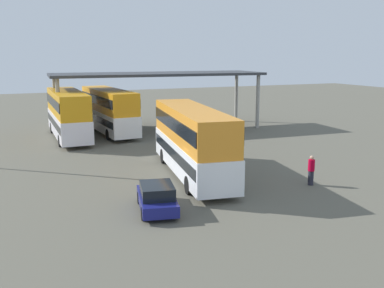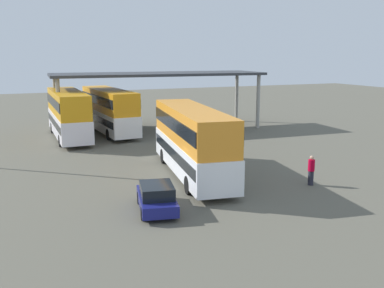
{
  "view_description": "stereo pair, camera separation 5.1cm",
  "coord_description": "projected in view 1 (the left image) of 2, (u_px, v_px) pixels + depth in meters",
  "views": [
    {
      "loc": [
        -9.98,
        -20.52,
        7.43
      ],
      "look_at": [
        0.63,
        3.77,
        2.0
      ],
      "focal_mm": 41.18,
      "sensor_mm": 36.0,
      "label": 1
    },
    {
      "loc": [
        -9.94,
        -20.54,
        7.43
      ],
      "look_at": [
        0.63,
        3.77,
        2.0
      ],
      "focal_mm": 41.18,
      "sensor_mm": 36.0,
      "label": 2
    }
  ],
  "objects": [
    {
      "name": "parked_hatchback",
      "position": [
        157.0,
        197.0,
        21.13
      ],
      "size": [
        2.42,
        3.98,
        1.35
      ],
      "rotation": [
        0.0,
        0.0,
        1.35
      ],
      "color": "navy",
      "rests_on": "ground_plane"
    },
    {
      "name": "double_decker_main",
      "position": [
        192.0,
        139.0,
        27.01
      ],
      "size": [
        4.21,
        11.71,
        4.21
      ],
      "rotation": [
        0.0,
        0.0,
        1.42
      ],
      "color": "white",
      "rests_on": "ground_plane"
    },
    {
      "name": "double_decker_mid_row",
      "position": [
        109.0,
        109.0,
        41.77
      ],
      "size": [
        3.1,
        11.29,
        4.16
      ],
      "rotation": [
        0.0,
        0.0,
        1.63
      ],
      "color": "white",
      "rests_on": "ground_plane"
    },
    {
      "name": "ground_plane",
      "position": [
        209.0,
        194.0,
        23.82
      ],
      "size": [
        140.0,
        140.0,
        0.0
      ],
      "primitive_type": "plane",
      "color": "#5B584A"
    },
    {
      "name": "pedestrian_waiting",
      "position": [
        311.0,
        170.0,
        25.29
      ],
      "size": [
        0.38,
        0.38,
        1.74
      ],
      "rotation": [
        0.0,
        0.0,
        2.33
      ],
      "color": "#262633",
      "rests_on": "ground_plane"
    },
    {
      "name": "depot_canopy",
      "position": [
        158.0,
        76.0,
        43.12
      ],
      "size": [
        20.94,
        7.52,
        5.63
      ],
      "rotation": [
        0.0,
        0.0,
        -0.06
      ],
      "color": "#33353A",
      "rests_on": "ground_plane"
    },
    {
      "name": "double_decker_near_canopy",
      "position": [
        68.0,
        113.0,
        39.03
      ],
      "size": [
        2.72,
        11.22,
        4.22
      ],
      "rotation": [
        0.0,
        0.0,
        1.55
      ],
      "color": "white",
      "rests_on": "ground_plane"
    }
  ]
}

